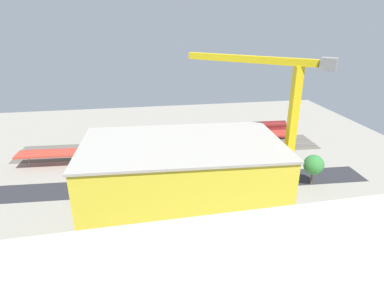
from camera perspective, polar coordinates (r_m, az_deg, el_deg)
ground_plane at (r=83.44m, az=-1.82°, el=-6.45°), size 153.22×153.22×0.00m
rail_bed at (r=103.98m, az=-3.58°, el=-0.65°), size 96.32×18.46×0.01m
street_asphalt at (r=81.66m, az=-1.62°, el=-7.11°), size 96.08×13.63×0.01m
track_rails at (r=103.91m, az=-3.58°, el=-0.56°), size 95.65×12.04×0.12m
platform_canopy_near at (r=94.14m, az=-11.65°, el=-1.03°), size 60.71×8.35×4.01m
platform_canopy_far at (r=101.78m, az=1.55°, el=1.34°), size 58.91×8.13×4.33m
locomotive at (r=107.50m, az=1.83°, el=1.23°), size 16.49×3.75×5.33m
passenger_coach at (r=112.67m, az=12.01°, el=2.49°), size 18.66×4.00×6.34m
parked_car_0 at (r=91.96m, az=15.78°, el=-4.01°), size 4.42×1.97×1.75m
parked_car_1 at (r=88.97m, az=11.60°, el=-4.51°), size 4.26×1.90×1.67m
parked_car_2 at (r=86.89m, az=7.26°, el=-4.86°), size 4.76×1.84×1.75m
parked_car_3 at (r=85.49m, az=2.58°, el=-5.22°), size 4.10×1.98×1.54m
construction_building at (r=57.56m, az=-1.67°, el=-9.17°), size 33.88×20.66×19.43m
construction_roof_slab at (r=53.20m, az=-1.78°, el=0.06°), size 34.51×21.28×0.40m
tower_crane at (r=59.99m, az=15.29°, el=2.08°), size 21.34×18.39×33.40m
box_truck_0 at (r=73.44m, az=-14.30°, el=-9.94°), size 10.09×2.61×3.21m
box_truck_1 at (r=73.71m, az=-0.51°, el=-9.05°), size 9.04×2.79×3.31m
box_truck_2 at (r=75.29m, az=0.41°, el=-8.25°), size 8.97×2.54×3.51m
street_tree_0 at (r=84.50m, az=20.92°, el=-3.50°), size 4.98×4.98×7.94m
street_tree_1 at (r=74.50m, az=-1.85°, el=-6.03°), size 5.67×5.67×7.51m
street_tree_2 at (r=77.91m, az=6.76°, el=-4.59°), size 5.22×5.22×7.66m
street_tree_3 at (r=76.55m, az=1.65°, el=-5.47°), size 4.97×4.97×6.89m
street_tree_4 at (r=75.22m, az=-16.92°, el=-6.43°), size 5.51×5.51×7.81m
traffic_light at (r=75.00m, az=-11.59°, el=-6.63°), size 0.50×0.36×6.47m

